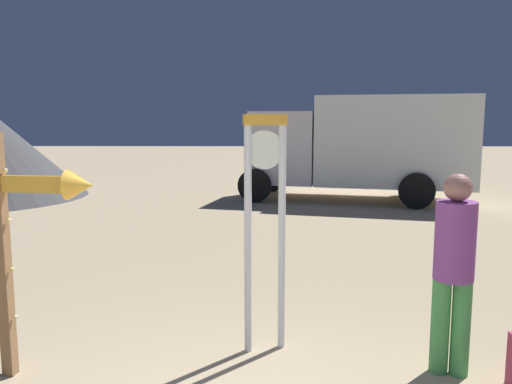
# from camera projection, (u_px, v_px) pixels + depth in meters

# --- Properties ---
(standing_clock) EXTENTS (0.42, 0.19, 2.28)m
(standing_clock) POSITION_uv_depth(u_px,v_px,m) (265.00, 211.00, 4.90)
(standing_clock) COLOR silver
(standing_clock) RESTS_ON ground_plane
(arrow_sign) EXTENTS (0.91, 0.29, 2.13)m
(arrow_sign) POSITION_uv_depth(u_px,v_px,m) (33.00, 224.00, 4.34)
(arrow_sign) COLOR #946A44
(arrow_sign) RESTS_ON ground_plane
(person_near_clock) EXTENTS (0.34, 0.34, 1.78)m
(person_near_clock) POSITION_uv_depth(u_px,v_px,m) (454.00, 264.00, 4.45)
(person_near_clock) COLOR #479B4D
(person_near_clock) RESTS_ON ground_plane
(box_truck_near) EXTENTS (6.48, 3.64, 2.84)m
(box_truck_near) POSITION_uv_depth(u_px,v_px,m) (365.00, 144.00, 14.20)
(box_truck_near) COLOR white
(box_truck_near) RESTS_ON ground_plane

